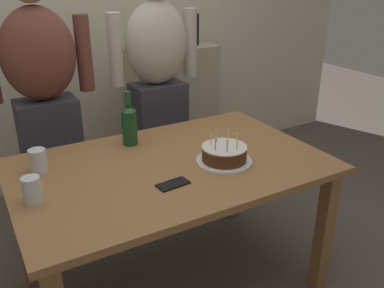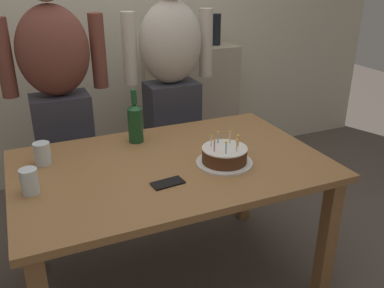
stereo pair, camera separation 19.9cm
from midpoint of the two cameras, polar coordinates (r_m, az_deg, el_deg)
name	(u,v)px [view 2 (the right image)]	position (r m, az deg, el deg)	size (l,w,h in m)	color
ground_plane	(173,281)	(2.45, -0.13, -18.35)	(10.00, 10.00, 0.00)	#564C44
back_wall	(95,13)	(3.32, -11.40, 17.25)	(5.20, 0.10, 2.60)	beige
dining_table	(171,180)	(2.08, -0.15, -4.99)	(1.50, 0.96, 0.74)	olive
birthday_cake	(224,156)	(2.02, 7.30, -1.74)	(0.28, 0.28, 0.15)	white
water_glass_near	(42,154)	(2.09, -17.34, -1.32)	(0.08, 0.08, 0.11)	silver
water_glass_far	(29,181)	(1.84, -18.59, -4.95)	(0.08, 0.08, 0.11)	silver
wine_bottle	(135,122)	(2.24, -5.29, 3.03)	(0.08, 0.08, 0.29)	#194723
cell_phone	(168,183)	(1.84, -0.26, -5.45)	(0.14, 0.07, 0.01)	black
person_man_bearded	(60,103)	(2.58, -15.60, 5.45)	(0.61, 0.27, 1.66)	#33333D
person_woman_cardigan	(172,89)	(2.76, -0.75, 7.47)	(0.61, 0.27, 1.66)	#33333D
shelf_cabinet	(193,108)	(3.51, 1.71, 5.00)	(0.73, 0.30, 1.30)	tan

